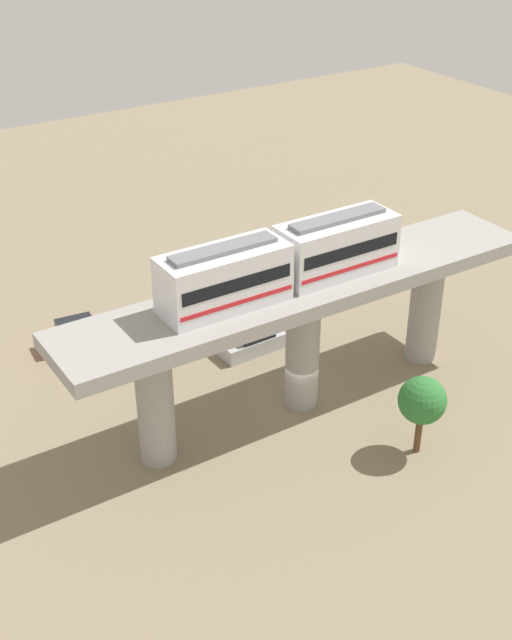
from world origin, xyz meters
TOP-DOWN VIEW (x-y plane):
  - ground_plane at (0.00, 0.00)m, footprint 120.00×120.00m
  - viaduct at (0.00, 0.00)m, footprint 5.20×28.00m
  - train at (0.00, -1.46)m, footprint 2.64×13.55m
  - parked_car_red at (-12.85, -8.49)m, footprint 2.22×4.36m
  - parked_car_silver at (-6.25, 0.65)m, footprint 1.91×4.24m
  - parked_car_white at (-10.99, -3.41)m, footprint 2.11×4.32m
  - tree_near_viaduct at (6.87, 2.65)m, footprint 2.52×2.52m

SIDE VIEW (x-z plane):
  - ground_plane at x=0.00m, z-range 0.00..0.00m
  - parked_car_red at x=-12.85m, z-range -0.14..1.62m
  - parked_car_silver at x=-6.25m, z-range -0.14..1.62m
  - parked_car_white at x=-10.99m, z-range -0.14..1.62m
  - tree_near_viaduct at x=6.87m, z-range 0.96..5.47m
  - viaduct at x=0.00m, z-range 1.97..9.84m
  - train at x=0.00m, z-range 7.78..11.02m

